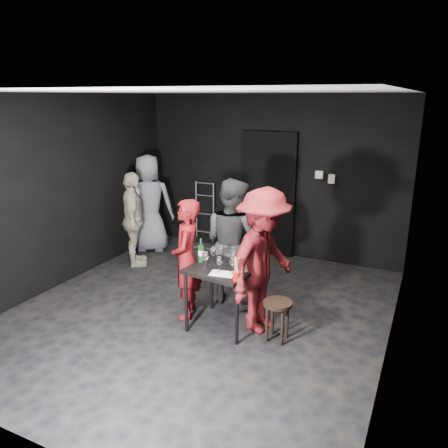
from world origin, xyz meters
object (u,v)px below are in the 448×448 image
at_px(stool, 278,310).
at_px(wine_bottle, 201,253).
at_px(bystander_cream, 133,219).
at_px(bystander_grey, 149,197).
at_px(breadstick_cup, 237,270).
at_px(hand_truck, 204,234).
at_px(woman_black, 232,235).
at_px(server_red, 186,259).
at_px(tasting_table, 223,275).
at_px(man_maroon, 263,252).

distance_m(stool, wine_bottle, 1.12).
relative_size(bystander_cream, bystander_grey, 0.80).
relative_size(stool, wine_bottle, 1.62).
distance_m(stool, bystander_cream, 3.09).
height_order(bystander_cream, breadstick_cup, bystander_cream).
bearing_deg(hand_truck, breadstick_cup, -58.42).
xyz_separation_m(hand_truck, bystander_cream, (-0.55, -1.34, 0.56)).
xyz_separation_m(stool, bystander_cream, (-2.83, 1.18, 0.40)).
height_order(woman_black, breadstick_cup, woman_black).
relative_size(bystander_cream, breadstick_cup, 5.71).
bearing_deg(server_red, woman_black, 126.44).
bearing_deg(tasting_table, bystander_grey, 141.64).
relative_size(bystander_grey, wine_bottle, 6.70).
bearing_deg(bystander_grey, wine_bottle, 113.69).
bearing_deg(woman_black, bystander_cream, 4.96).
height_order(hand_truck, wine_bottle, hand_truck).
relative_size(man_maroon, bystander_grey, 0.99).
xyz_separation_m(woman_black, bystander_cream, (-1.97, 0.51, -0.16)).
height_order(man_maroon, breadstick_cup, man_maroon).
bearing_deg(bystander_cream, man_maroon, -148.30).
bearing_deg(breadstick_cup, man_maroon, 71.05).
bearing_deg(man_maroon, woman_black, 62.50).
relative_size(hand_truck, woman_black, 0.63).
height_order(server_red, woman_black, woman_black).
bearing_deg(server_red, wine_bottle, 66.14).
xyz_separation_m(server_red, wine_bottle, (0.21, -0.00, 0.12)).
xyz_separation_m(man_maroon, wine_bottle, (-0.75, -0.10, -0.10)).
xyz_separation_m(tasting_table, man_maroon, (0.44, 0.13, 0.31)).
relative_size(tasting_table, bystander_grey, 0.39).
distance_m(hand_truck, breadstick_cup, 3.41).
bearing_deg(wine_bottle, bystander_cream, 148.93).
bearing_deg(server_red, bystander_grey, -158.09).
bearing_deg(bystander_cream, woman_black, -141.55).
bearing_deg(hand_truck, wine_bottle, -65.15).
distance_m(tasting_table, woman_black, 0.71).
bearing_deg(stool, hand_truck, 132.21).
distance_m(tasting_table, bystander_grey, 2.99).
bearing_deg(hand_truck, stool, -50.58).
xyz_separation_m(tasting_table, stool, (0.69, -0.04, -0.28)).
height_order(bystander_grey, wine_bottle, bystander_grey).
relative_size(server_red, bystander_grey, 0.76).
bearing_deg(bystander_cream, stool, -149.52).
bearing_deg(bystander_cream, tasting_table, -155.00).
bearing_deg(server_red, man_maroon, 72.42).
bearing_deg(tasting_table, hand_truck, 122.68).
height_order(hand_truck, tasting_table, hand_truck).
bearing_deg(stool, breadstick_cup, -147.91).
bearing_deg(man_maroon, wine_bottle, 108.85).
height_order(woman_black, bystander_grey, bystander_grey).
height_order(man_maroon, wine_bottle, man_maroon).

